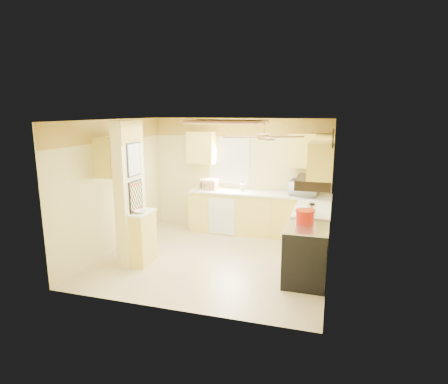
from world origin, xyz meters
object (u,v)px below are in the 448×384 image
(bowl, at_px, (140,212))
(dutch_oven, at_px, (305,216))
(stove, at_px, (305,255))
(kettle, at_px, (312,209))
(microwave, at_px, (304,188))

(bowl, relative_size, dutch_oven, 0.65)
(stove, xyz_separation_m, bowl, (-2.79, -0.08, 0.50))
(stove, distance_m, kettle, 0.86)
(microwave, bearing_deg, stove, 104.16)
(bowl, bearing_deg, microwave, 40.43)
(bowl, bearing_deg, kettle, 14.27)
(microwave, bearing_deg, kettle, 107.81)
(bowl, xyz_separation_m, dutch_oven, (2.74, 0.32, 0.05))
(stove, height_order, kettle, kettle)
(stove, bearing_deg, bowl, -178.30)
(bowl, bearing_deg, stove, 1.70)
(stove, height_order, microwave, microwave)
(microwave, bearing_deg, dutch_oven, 103.41)
(stove, relative_size, microwave, 1.63)
(microwave, distance_m, kettle, 1.50)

